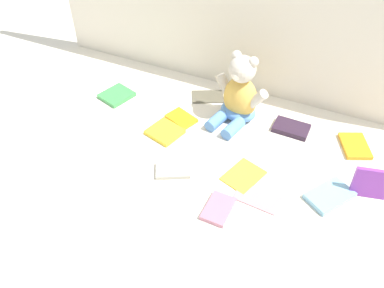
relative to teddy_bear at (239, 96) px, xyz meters
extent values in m
plane|color=silver|center=(-0.06, -0.19, -0.09)|extent=(3.20, 3.20, 0.00)
ellipsoid|color=#E5B24C|center=(0.00, 0.01, -0.01)|extent=(0.14, 0.12, 0.16)
ellipsoid|color=#598CD1|center=(0.00, 0.00, -0.06)|extent=(0.15, 0.13, 0.06)
sphere|color=beige|center=(0.00, 0.00, 0.11)|extent=(0.11, 0.11, 0.09)
ellipsoid|color=white|center=(-0.01, -0.03, 0.10)|extent=(0.04, 0.03, 0.03)
sphere|color=beige|center=(-0.03, 0.02, 0.14)|extent=(0.04, 0.04, 0.03)
sphere|color=beige|center=(0.03, 0.01, 0.14)|extent=(0.04, 0.04, 0.03)
cylinder|color=beige|center=(-0.06, 0.02, 0.02)|extent=(0.08, 0.05, 0.09)
cylinder|color=beige|center=(0.07, -0.01, 0.02)|extent=(0.08, 0.05, 0.09)
cylinder|color=#598CD1|center=(-0.05, -0.07, -0.07)|extent=(0.06, 0.10, 0.04)
cylinder|color=#598CD1|center=(0.02, -0.08, -0.07)|extent=(0.06, 0.10, 0.04)
cube|color=orange|center=(0.40, 0.02, -0.09)|extent=(0.12, 0.14, 0.01)
cube|color=#7AB4D2|center=(0.37, -0.23, -0.08)|extent=(0.14, 0.16, 0.02)
cube|color=#A5A08F|center=(-0.09, -0.33, -0.09)|extent=(0.12, 0.11, 0.01)
cube|color=purple|center=(0.46, -0.18, -0.04)|extent=(0.10, 0.04, 0.10)
cube|color=#B46E85|center=(0.09, -0.41, -0.09)|extent=(0.07, 0.11, 0.01)
cube|color=brown|center=(-0.14, 0.07, -0.09)|extent=(0.14, 0.12, 0.01)
cube|color=green|center=(-0.46, -0.08, -0.09)|extent=(0.13, 0.13, 0.02)
cube|color=yellow|center=(-0.19, -0.18, -0.09)|extent=(0.13, 0.12, 0.01)
cube|color=#2D1E30|center=(0.19, 0.01, -0.08)|extent=(0.12, 0.08, 0.02)
cube|color=#B7818B|center=(0.18, -0.32, -0.09)|extent=(0.13, 0.08, 0.01)
cube|color=orange|center=(-0.17, -0.10, -0.09)|extent=(0.12, 0.10, 0.01)
cube|color=yellow|center=(0.12, -0.26, -0.09)|extent=(0.13, 0.14, 0.01)
camera|label=1|loc=(0.32, -1.07, 0.80)|focal=37.18mm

